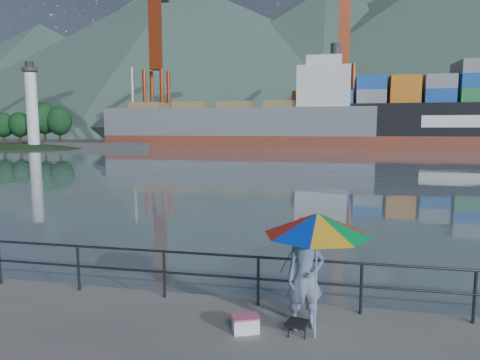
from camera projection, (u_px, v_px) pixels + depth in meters
name	position (u px, v px, depth m)	size (l,w,h in m)	color
harbor_water	(320.00, 138.00, 133.59)	(500.00, 280.00, 0.00)	slate
far_dock	(362.00, 143.00, 95.63)	(200.00, 40.00, 0.40)	#514F4C
guardrail	(210.00, 277.00, 8.78)	(22.00, 0.06, 1.03)	#2D3033
mountains	(410.00, 57.00, 197.08)	(600.00, 332.80, 80.00)	#385147
lighthouse_islet	(9.00, 145.00, 78.35)	(48.00, 26.40, 19.20)	#263F1E
fisherman	(305.00, 277.00, 7.55)	(0.69, 0.45, 1.88)	navy
beach_umbrella	(317.00, 224.00, 7.06)	(1.93, 1.93, 2.18)	white
folding_stool	(297.00, 328.00, 7.41)	(0.43, 0.43, 0.23)	black
cooler_bag	(245.00, 325.00, 7.51)	(0.45, 0.30, 0.26)	white
fishing_rod	(287.00, 301.00, 8.87)	(0.02, 0.02, 1.97)	black
bulk_carrier	(247.00, 124.00, 78.97)	(49.08, 8.49, 14.50)	brown
container_ship	(456.00, 114.00, 74.96)	(60.61, 10.10, 18.10)	brown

